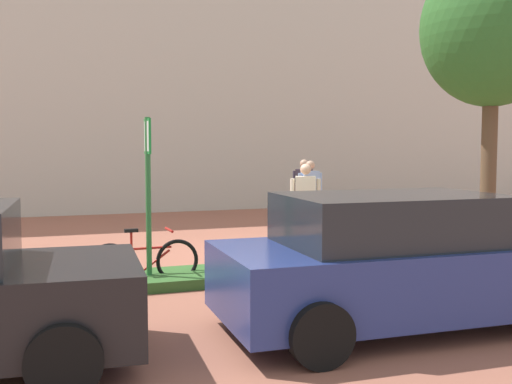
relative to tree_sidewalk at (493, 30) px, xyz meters
The scene contains 12 objects.
ground_plane 5.80m from the tree_sidewalk, 157.93° to the left, with size 60.00×60.00×0.00m, color #9E5B47.
building_facade 10.98m from the tree_sidewalk, 110.07° to the left, with size 28.00×1.20×10.00m, color beige.
planter_strip 6.04m from the tree_sidewalk, behind, with size 7.00×1.10×0.16m, color #336028.
tree_sidewalk is the anchor object (origin of this frame).
parking_sign_post 6.71m from the tree_sidewalk, behind, with size 0.08×0.36×2.50m.
bike_at_sign 7.34m from the tree_sidewalk, behind, with size 1.68×0.42×0.86m.
bike_rack_cluster 7.12m from the tree_sidewalk, 77.95° to the left, with size 2.64×1.77×0.83m.
bollard_steel 6.12m from the tree_sidewalk, 109.74° to the left, with size 0.16×0.16×0.90m, color #ADADB2.
person_shirt_blue 5.54m from the tree_sidewalk, 111.12° to the left, with size 0.61×0.48×1.72m.
person_suited_navy 6.34m from the tree_sidewalk, 103.92° to the left, with size 0.49×0.44×1.72m.
person_casual_tan 4.65m from the tree_sidewalk, 143.42° to the left, with size 0.57×0.44×1.72m.
car_navy_sedan 6.01m from the tree_sidewalk, 140.55° to the right, with size 4.34×2.10×1.54m.
Camera 1 is at (-3.91, -10.61, 2.09)m, focal length 42.78 mm.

